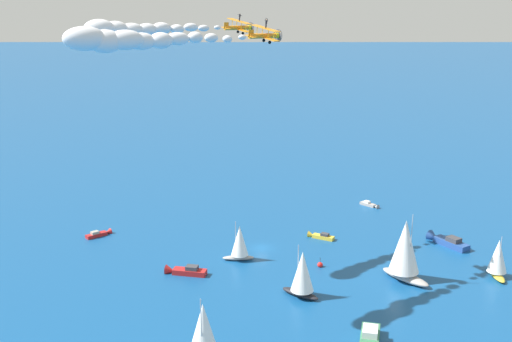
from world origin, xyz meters
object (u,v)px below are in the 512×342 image
Objects in this scene: motorboat_far_port at (446,241)px; wingwalker_wingman at (266,23)px; biplane_lead at (239,27)px; sailboat_far_stbd at (302,274)px; motorboat_inshore at (184,271)px; sailboat_outer_ring_b at (203,337)px; biplane_wingman at (265,35)px; motorboat_mid_cluster at (100,234)px; sailboat_near_centre at (239,242)px; sailboat_offshore at (405,250)px; marker_buoy at (320,265)px; motorboat_trailing at (370,205)px; motorboat_outer_ring_a at (320,236)px; wingwalker_lead at (240,16)px; sailboat_ahead at (498,258)px.

wingwalker_wingman is (-30.13, -28.44, 46.35)m from motorboat_far_port.
sailboat_far_stbd is at bearing -43.01° from biplane_lead.
biplane_lead reaches higher than motorboat_inshore.
biplane_lead is (-23.57, 21.99, 41.55)m from sailboat_far_stbd.
biplane_wingman reaches higher than sailboat_outer_ring_b.
motorboat_mid_cluster is 55.46m from biplane_lead.
sailboat_near_centre is 0.86× the size of sailboat_far_stbd.
marker_buoy is at bearing -176.31° from sailboat_offshore.
wingwalker_wingman reaches higher than sailboat_far_stbd.
motorboat_trailing is at bearing 139.22° from motorboat_far_port.
motorboat_inshore is 60.67m from motorboat_trailing.
sailboat_far_stbd reaches higher than motorboat_outer_ring_a.
wingwalker_lead reaches higher than wingwalker_wingman.
biplane_wingman reaches higher than sailboat_offshore.
sailboat_ahead is 1.38× the size of motorboat_outer_ring_a.
sailboat_offshore is 2.41× the size of motorboat_trailing.
motorboat_outer_ring_a is at bearing 93.27° from sailboat_outer_ring_b.
sailboat_near_centre is at bearing 59.23° from motorboat_inshore.
sailboat_ahead reaches higher than motorboat_inshore.
wingwalker_lead is (29.03, 13.36, 47.60)m from motorboat_mid_cluster.
sailboat_far_stbd is 52.59m from biplane_lead.
biplane_lead is (-16.55, -6.68, 45.47)m from motorboat_outer_ring_a.
motorboat_trailing is 0.78× the size of biplane_lead.
sailboat_near_centre is at bearing -107.43° from motorboat_trailing.
wingwalker_wingman is (0.30, -0.14, 2.17)m from biplane_wingman.
sailboat_offshore is 1.87× the size of biplane_lead.
motorboat_inshore is 1.17× the size of biplane_lead.
motorboat_outer_ring_a is at bearing -98.17° from motorboat_trailing.
marker_buoy is 0.29× the size of biplane_lead.
marker_buoy is at bearing 6.03° from motorboat_mid_cluster.
motorboat_far_port is at bearing 41.41° from motorboat_inshore.
motorboat_trailing is 67.09m from wingwalker_wingman.
biplane_wingman is (-26.10, -6.14, 38.89)m from sailboat_offshore.
motorboat_far_port reaches higher than motorboat_outer_ring_a.
biplane_lead reaches higher than wingwalker_wingman.
biplane_lead is (-6.02, 12.00, 42.18)m from sailboat_near_centre.
marker_buoy is 1.18× the size of wingwalker_wingman.
wingwalker_lead is (-16.26, -6.82, 47.59)m from motorboat_outer_ring_a.
biplane_wingman is at bearing -102.53° from motorboat_outer_ring_a.
wingwalker_wingman is (-4.13, -20.06, 46.66)m from motorboat_outer_ring_a.
biplane_wingman is at bearing -100.02° from motorboat_trailing.
sailboat_near_centre is 41.67m from biplane_wingman.
motorboat_inshore is at bearing -146.77° from marker_buoy.
motorboat_far_port is 63.85m from biplane_lead.
motorboat_inshore is at bearing -155.53° from sailboat_ahead.
sailboat_near_centre reaches higher than marker_buoy.
motorboat_far_port is at bearing 42.93° from biplane_wingman.
motorboat_outer_ring_a is (17.00, 29.53, -0.16)m from motorboat_inshore.
wingwalker_lead is 17.92m from biplane_wingman.
sailboat_ahead is at bearing 16.17° from sailboat_near_centre.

